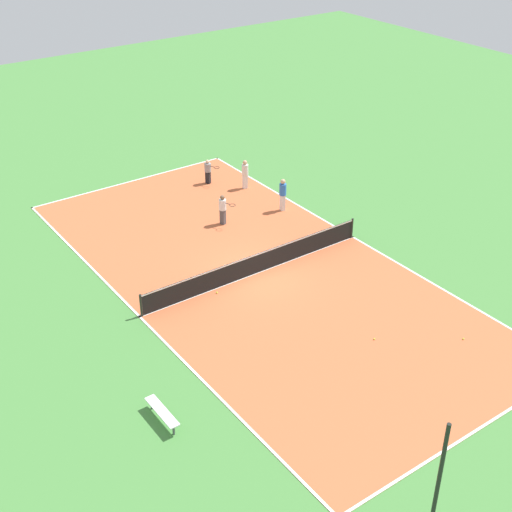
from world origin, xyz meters
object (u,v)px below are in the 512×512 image
(player_near_blue, at_px, (283,193))
(player_near_white, at_px, (223,208))
(tennis_ball_far_baseline, at_px, (217,293))
(tennis_ball_left_sideline, at_px, (463,339))
(fence_post_back_right, at_px, (439,479))
(tennis_ball_right_alley, at_px, (374,339))
(bench, at_px, (162,412))
(tennis_net, at_px, (256,263))
(player_baseline_gray, at_px, (208,170))
(player_far_white, at_px, (245,172))

(player_near_blue, distance_m, player_near_white, 3.36)
(player_near_blue, distance_m, tennis_ball_far_baseline, 8.42)
(player_near_white, distance_m, tennis_ball_far_baseline, 6.35)
(tennis_ball_left_sideline, distance_m, fence_post_back_right, 9.34)
(player_near_white, distance_m, tennis_ball_right_alley, 11.37)
(tennis_ball_left_sideline, relative_size, fence_post_back_right, 0.02)
(bench, height_order, tennis_ball_far_baseline, bench)
(player_near_white, bearing_deg, player_near_blue, 60.85)
(tennis_net, relative_size, player_baseline_gray, 8.18)
(bench, bearing_deg, player_baseline_gray, 143.23)
(tennis_ball_far_baseline, xyz_separation_m, fence_post_back_right, (1.58, 13.40, 1.89))
(player_baseline_gray, relative_size, tennis_ball_far_baseline, 20.39)
(tennis_net, height_order, tennis_ball_left_sideline, tennis_net)
(tennis_net, xyz_separation_m, tennis_ball_left_sideline, (-3.66, 8.54, -0.48))
(player_near_blue, bearing_deg, bench, -41.23)
(tennis_ball_left_sideline, bearing_deg, tennis_net, -66.80)
(player_baseline_gray, height_order, tennis_ball_left_sideline, player_baseline_gray)
(tennis_net, distance_m, player_near_blue, 6.36)
(player_near_white, xyz_separation_m, tennis_ball_right_alley, (0.51, 11.32, -0.85))
(fence_post_back_right, bearing_deg, player_far_white, -111.79)
(player_far_white, height_order, player_near_blue, player_near_blue)
(player_far_white, height_order, tennis_ball_right_alley, player_far_white)
(player_near_white, bearing_deg, tennis_ball_right_alley, -23.02)
(bench, height_order, player_baseline_gray, player_baseline_gray)
(player_far_white, bearing_deg, tennis_ball_right_alley, -89.87)
(tennis_ball_left_sideline, relative_size, tennis_ball_far_baseline, 1.00)
(bench, bearing_deg, fence_post_back_right, 26.50)
(player_near_blue, xyz_separation_m, player_near_white, (3.32, -0.51, -0.11))
(bench, height_order, fence_post_back_right, fence_post_back_right)
(player_near_blue, height_order, fence_post_back_right, fence_post_back_right)
(player_far_white, distance_m, fence_post_back_right, 23.01)
(player_baseline_gray, xyz_separation_m, tennis_ball_far_baseline, (5.66, 9.66, -0.74))
(tennis_net, height_order, player_far_white, player_far_white)
(bench, relative_size, tennis_ball_far_baseline, 26.01)
(player_near_white, distance_m, fence_post_back_right, 19.27)
(player_baseline_gray, xyz_separation_m, player_near_white, (1.99, 4.54, 0.11))
(tennis_ball_right_alley, bearing_deg, bench, -5.45)
(player_baseline_gray, distance_m, player_near_white, 4.96)
(tennis_net, height_order, tennis_ball_far_baseline, tennis_net)
(bench, xyz_separation_m, fence_post_back_right, (-4.00, 8.03, 1.55))
(player_baseline_gray, xyz_separation_m, tennis_ball_right_alley, (2.50, 15.87, -0.74))
(bench, xyz_separation_m, player_far_white, (-12.54, -13.32, 0.56))
(player_far_white, xyz_separation_m, player_baseline_gray, (1.30, -1.72, -0.15))
(tennis_ball_left_sideline, bearing_deg, player_far_white, -93.62)
(player_near_blue, distance_m, fence_post_back_right, 19.96)
(fence_post_back_right, bearing_deg, bench, -63.50)
(player_far_white, xyz_separation_m, fence_post_back_right, (8.53, 21.34, 1.00))
(tennis_ball_far_baseline, distance_m, fence_post_back_right, 13.63)
(tennis_ball_left_sideline, bearing_deg, player_baseline_gray, -89.10)
(player_near_blue, distance_m, player_baseline_gray, 5.23)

